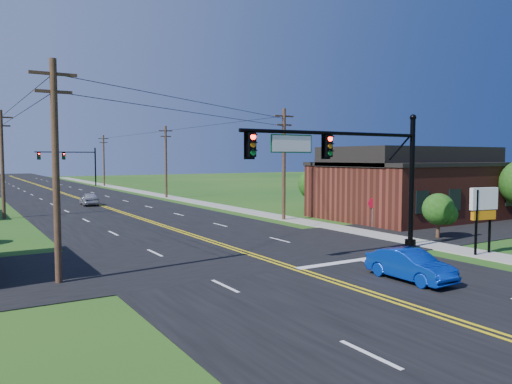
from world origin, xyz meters
TOP-DOWN VIEW (x-y plane):
  - ground at (0.00, 0.00)m, footprint 260.00×260.00m
  - road_main at (0.00, 50.00)m, footprint 16.00×220.00m
  - road_cross at (0.00, 12.00)m, footprint 70.00×10.00m
  - sidewalk at (10.50, 40.00)m, footprint 2.00×160.00m
  - signal_mast_main at (4.34, 8.00)m, footprint 11.30×0.60m
  - signal_mast_far at (4.44, 80.00)m, footprint 10.98×0.60m
  - brick_building at (20.00, 18.00)m, footprint 14.20×11.20m
  - utility_pole_left_a at (-9.50, 10.00)m, footprint 1.80×0.28m
  - utility_pole_left_b at (-9.50, 35.00)m, footprint 1.80×0.28m
  - utility_pole_right_a at (9.80, 22.00)m, footprint 1.80×0.28m
  - utility_pole_right_b at (9.80, 48.00)m, footprint 1.80×0.28m
  - utility_pole_right_c at (9.80, 78.00)m, footprint 1.80×0.28m
  - tree_right_back at (16.00, 26.00)m, footprint 3.00×3.00m
  - shrub_corner at (13.00, 9.50)m, footprint 2.00×2.00m
  - blue_car at (2.95, 2.84)m, footprint 1.39×3.92m
  - distant_car at (-0.79, 42.92)m, footprint 1.92×4.11m
  - stop_sign at (13.00, 15.25)m, footprint 0.73×0.32m
  - pylon_sign at (10.50, 4.70)m, footprint 1.74×0.50m

SIDE VIEW (x-z plane):
  - ground at x=0.00m, z-range 0.00..0.00m
  - road_main at x=0.00m, z-range 0.00..0.04m
  - road_cross at x=0.00m, z-range 0.00..0.04m
  - sidewalk at x=10.50m, z-range 0.00..0.08m
  - blue_car at x=2.95m, z-range 0.00..1.29m
  - distant_car at x=-0.79m, z-range 0.00..1.36m
  - stop_sign at x=13.00m, z-range 0.48..2.65m
  - shrub_corner at x=13.00m, z-range 0.42..3.28m
  - brick_building at x=20.00m, z-range 0.00..4.70m
  - pylon_sign at x=10.50m, z-range 0.82..4.36m
  - tree_right_back at x=16.00m, z-range 0.55..4.65m
  - signal_mast_far at x=4.44m, z-range 0.81..8.29m
  - utility_pole_left_a at x=-9.50m, z-range 0.22..9.22m
  - utility_pole_left_b at x=-9.50m, z-range 0.22..9.22m
  - utility_pole_right_a at x=9.80m, z-range 0.22..9.22m
  - utility_pole_right_b at x=9.80m, z-range 0.22..9.22m
  - utility_pole_right_c at x=9.80m, z-range 0.22..9.22m
  - signal_mast_main at x=4.34m, z-range 1.01..8.49m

